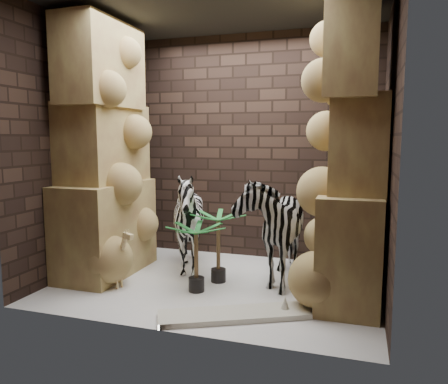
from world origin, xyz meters
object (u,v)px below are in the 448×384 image
(giraffe_toy, at_px, (113,256))
(palm_front, at_px, (218,247))
(zebra_left, at_px, (189,228))
(surfboard, at_px, (234,315))
(palm_back, at_px, (196,258))
(zebra_right, at_px, (273,218))

(giraffe_toy, distance_m, palm_front, 1.17)
(giraffe_toy, bearing_deg, zebra_left, 61.21)
(giraffe_toy, bearing_deg, surfboard, -1.29)
(palm_front, distance_m, surfboard, 1.06)
(palm_back, relative_size, surfboard, 0.53)
(zebra_left, height_order, palm_back, zebra_left)
(palm_back, bearing_deg, zebra_left, 119.41)
(zebra_right, relative_size, giraffe_toy, 2.12)
(surfboard, bearing_deg, palm_back, 111.02)
(zebra_left, height_order, palm_front, zebra_left)
(surfboard, bearing_deg, giraffe_toy, 139.26)
(zebra_left, relative_size, surfboard, 0.90)
(palm_front, relative_size, palm_back, 1.11)
(zebra_right, relative_size, palm_back, 1.96)
(zebra_right, distance_m, palm_front, 0.70)
(zebra_left, xyz_separation_m, palm_back, (0.31, -0.55, -0.20))
(zebra_right, xyz_separation_m, surfboard, (-0.12, -1.15, -0.70))
(zebra_left, xyz_separation_m, palm_front, (0.43, -0.18, -0.16))
(giraffe_toy, height_order, surfboard, giraffe_toy)
(giraffe_toy, xyz_separation_m, palm_back, (0.92, 0.14, 0.03))
(palm_back, distance_m, surfboard, 0.85)
(palm_front, xyz_separation_m, surfboard, (0.44, -0.88, -0.38))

